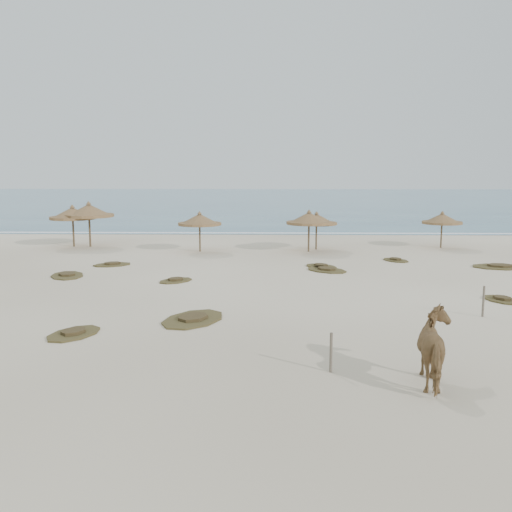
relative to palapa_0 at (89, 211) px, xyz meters
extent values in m
plane|color=beige|center=(10.86, -17.92, -2.34)|extent=(160.00, 160.00, 0.00)
cube|color=#265073|center=(10.86, 57.08, -2.34)|extent=(200.00, 100.00, 0.01)
cube|color=white|center=(10.86, 8.08, -2.34)|extent=(70.00, 0.60, 0.01)
cylinder|color=brown|center=(0.00, 0.00, -1.21)|extent=(0.13, 0.13, 2.25)
cylinder|color=brown|center=(0.00, 0.00, -0.28)|extent=(3.28, 3.28, 0.19)
cone|color=brown|center=(0.00, 0.00, 0.08)|extent=(3.17, 3.17, 0.81)
cone|color=brown|center=(0.00, 0.00, 0.56)|extent=(0.39, 0.39, 0.24)
cylinder|color=brown|center=(-1.05, -0.12, -1.29)|extent=(0.12, 0.12, 2.09)
cylinder|color=brown|center=(-1.05, -0.12, -0.43)|extent=(3.91, 3.91, 0.18)
cone|color=brown|center=(-1.05, -0.12, -0.10)|extent=(3.78, 3.78, 0.75)
cone|color=brown|center=(-1.05, -0.12, 0.35)|extent=(0.36, 0.36, 0.22)
cylinder|color=brown|center=(7.57, -2.14, -1.40)|extent=(0.11, 0.11, 1.89)
cylinder|color=brown|center=(7.57, -2.14, -0.61)|extent=(3.21, 3.21, 0.16)
cone|color=brown|center=(7.57, -2.14, -0.32)|extent=(3.10, 3.10, 0.67)
cone|color=brown|center=(7.57, -2.14, 0.09)|extent=(0.32, 0.32, 0.20)
cylinder|color=brown|center=(14.34, -2.05, -1.36)|extent=(0.11, 0.11, 1.97)
cylinder|color=brown|center=(14.34, -2.05, -0.54)|extent=(3.01, 3.01, 0.17)
cone|color=brown|center=(14.34, -2.05, -0.23)|extent=(2.91, 2.91, 0.70)
cone|color=brown|center=(14.34, -2.05, 0.19)|extent=(0.34, 0.34, 0.21)
cylinder|color=brown|center=(14.89, -1.05, -1.43)|extent=(0.10, 0.10, 1.83)
cylinder|color=brown|center=(14.89, -1.05, -0.67)|extent=(2.73, 2.73, 0.16)
cone|color=brown|center=(14.89, -1.05, -0.38)|extent=(2.64, 2.64, 0.65)
cone|color=brown|center=(14.89, -1.05, 0.01)|extent=(0.31, 0.31, 0.19)
cylinder|color=brown|center=(23.10, -0.09, -1.44)|extent=(0.10, 0.10, 1.81)
cylinder|color=brown|center=(23.10, -0.09, -0.69)|extent=(3.12, 3.12, 0.15)
cone|color=brown|center=(23.10, -0.09, -0.41)|extent=(3.01, 3.01, 0.64)
cone|color=brown|center=(23.10, -0.09, -0.02)|extent=(0.31, 0.31, 0.19)
imported|color=#977044|center=(15.92, -24.13, -1.45)|extent=(1.15, 2.19, 1.78)
cylinder|color=#6B5F50|center=(13.47, -23.32, -1.82)|extent=(0.08, 0.08, 1.03)
cylinder|color=#6B5F50|center=(19.36, -17.69, -1.80)|extent=(0.10, 0.10, 1.09)
camera|label=1|loc=(11.89, -37.23, 2.78)|focal=40.00mm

